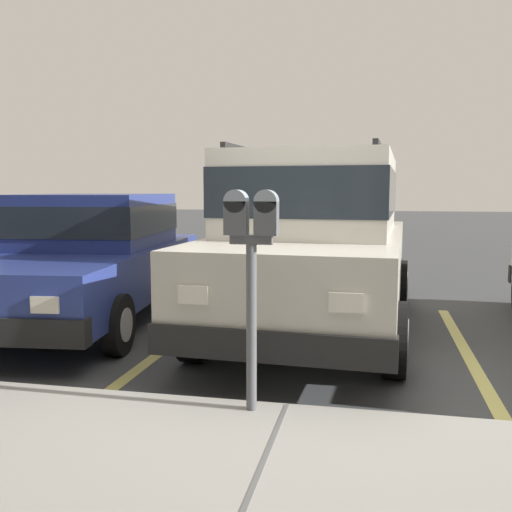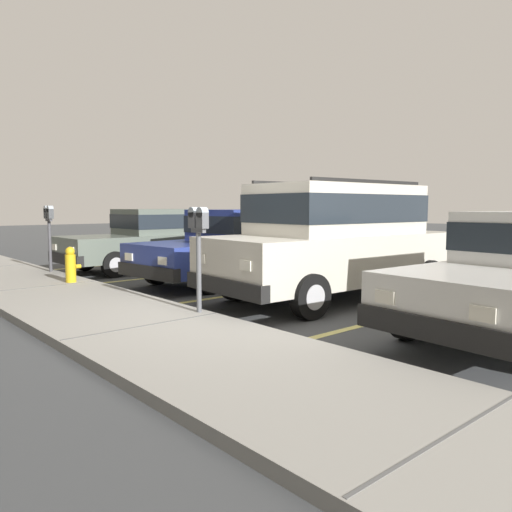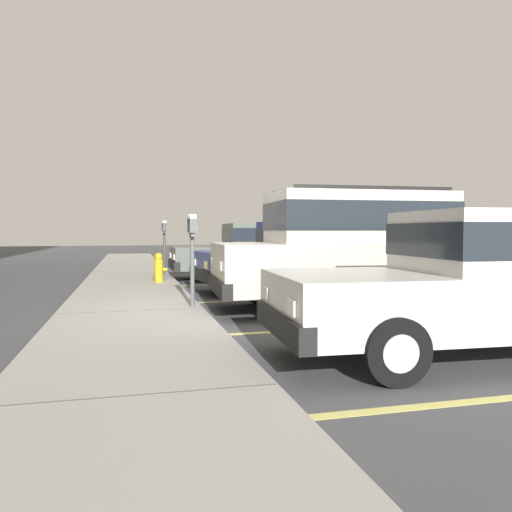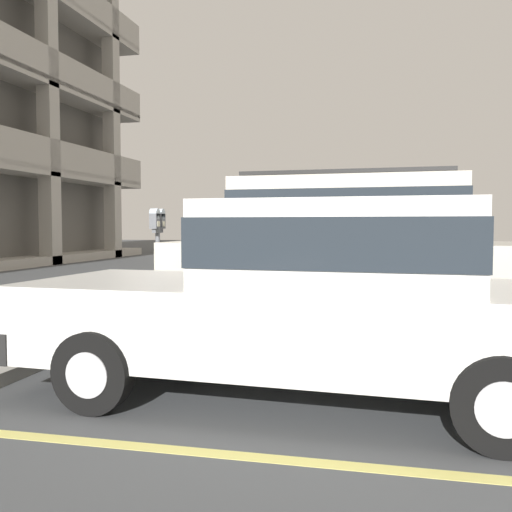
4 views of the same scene
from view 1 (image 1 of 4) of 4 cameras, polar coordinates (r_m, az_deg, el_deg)
ground_plane at (r=4.34m, az=3.57°, el=-15.67°), size 80.00×80.00×0.10m
sidewalk at (r=3.14m, az=-0.12°, el=-22.70°), size 40.00×2.20×0.12m
parking_stall_lines at (r=5.97m, az=-8.78°, el=-8.92°), size 11.94×4.80×0.01m
silver_suv at (r=6.44m, az=6.11°, el=2.08°), size 2.19×4.87×2.03m
dark_hatchback at (r=7.27m, az=-16.01°, el=0.26°), size 2.17×4.63×1.54m
parking_meter_near at (r=3.73m, az=-0.47°, el=0.85°), size 0.35×0.12×1.48m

